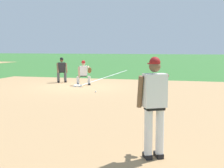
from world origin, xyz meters
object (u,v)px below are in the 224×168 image
Objects in this scene: first_base_bag at (78,86)px; baseball at (96,92)px; pitcher at (155,101)px; umpire at (62,69)px; first_baseman at (84,72)px.

first_base_bag is 2.34m from baseball.
pitcher reaches higher than umpire.
first_base_bag is 0.94m from first_baseman.
first_base_bag is 0.26× the size of umpire.
first_base_bag is 0.28× the size of first_baseman.
pitcher is at bearing -148.48° from umpire.
first_base_bag is at bearing -135.08° from umpire.
first_baseman reaches higher than baseball.
pitcher is at bearing -153.35° from first_baseman.
umpire reaches higher than first_baseman.
first_baseman reaches higher than first_base_bag.
first_base_bag is 10.84m from pitcher.
umpire is (11.06, 6.78, -0.27)m from pitcher.
first_base_bag is 0.20× the size of pitcher.
pitcher is (-9.46, -5.19, 1.01)m from first_base_bag.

